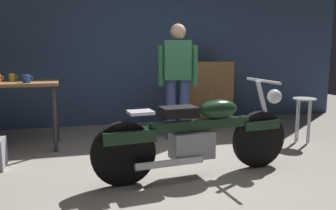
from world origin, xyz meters
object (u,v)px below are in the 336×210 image
Objects in this scene: wooden_dresser at (207,93)px; person_standing at (178,76)px; shop_stool at (304,108)px; motorcycle at (198,134)px; mug_yellow_tall at (12,77)px; mug_blue_enamel at (27,79)px.

person_standing is at bearing -133.33° from wooden_dresser.
shop_stool is at bearing 172.30° from person_standing.
motorcycle is at bearing -156.05° from shop_stool.
shop_stool is at bearing -11.71° from mug_yellow_tall.
shop_stool is (1.65, -0.66, -0.43)m from person_standing.
mug_blue_enamel is at bearing -161.18° from wooden_dresser.
wooden_dresser reaches higher than mug_blue_enamel.
wooden_dresser reaches higher than mug_yellow_tall.
shop_stool is 5.74× the size of mug_yellow_tall.
mug_yellow_tall reaches higher than mug_blue_enamel.
person_standing is (0.22, 1.49, 0.48)m from motorcycle.
person_standing reaches higher than mug_blue_enamel.
shop_stool is 5.25× the size of mug_blue_enamel.
motorcycle is 1.99× the size of wooden_dresser.
mug_blue_enamel is at bearing 18.17° from person_standing.
person_standing is 2.24m from mug_yellow_tall.
person_standing is 1.17m from wooden_dresser.
wooden_dresser is at bearing 61.45° from motorcycle.
mug_yellow_tall is (-3.00, -0.66, 0.40)m from wooden_dresser.
person_standing is 1.83m from shop_stool.
motorcycle is at bearing -113.03° from wooden_dresser.
person_standing is 1.52× the size of wooden_dresser.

